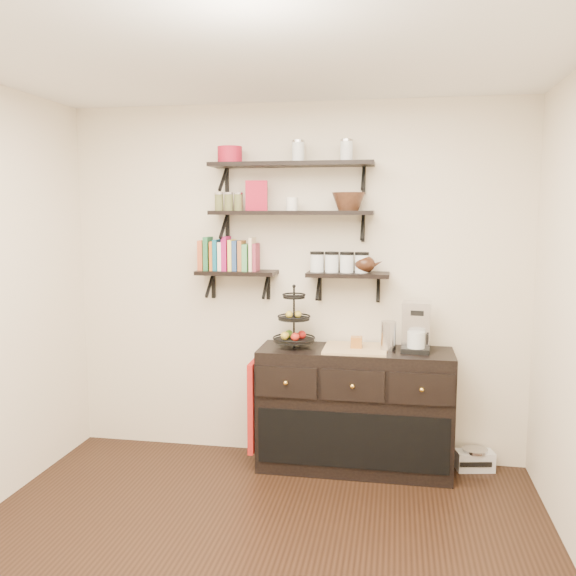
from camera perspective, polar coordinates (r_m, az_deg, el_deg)
The scene contains 20 objects.
ceiling at distance 3.03m, azimuth -5.32°, elevation 22.52°, with size 3.50×3.50×0.02m, color white.
back_wall at distance 4.67m, azimuth 0.59°, elevation 0.48°, with size 3.50×0.02×2.70m, color silver.
shelf_top at distance 4.52m, azimuth 0.32°, elevation 11.46°, with size 1.20×0.27×0.23m.
shelf_mid at distance 4.51m, azimuth 0.32°, elevation 7.01°, with size 1.20×0.27×0.23m.
shelf_low_left at distance 4.63m, azimuth -4.78°, elevation 1.38°, with size 0.60×0.25×0.23m.
shelf_low_right at distance 4.49m, azimuth 5.63°, elevation 1.18°, with size 0.60×0.25×0.23m.
cookbooks at distance 4.63m, azimuth -5.44°, elevation 3.07°, with size 0.43×0.15×0.26m.
glass_canisters at distance 4.49m, azimuth 4.82°, elevation 2.30°, with size 0.43×0.10×0.13m.
sideboard at distance 4.58m, azimuth 6.24°, elevation -11.22°, with size 1.40×0.50×0.92m.
fruit_stand at distance 4.48m, azimuth 0.60°, elevation -3.64°, with size 0.30×0.30×0.44m.
candle at distance 4.45m, azimuth 6.43°, elevation -5.05°, with size 0.08×0.08×0.08m, color #A26125.
coffee_maker at distance 4.44m, azimuth 11.90°, elevation -3.64°, with size 0.21×0.21×0.36m.
thermal_carafe at distance 4.41m, azimuth 9.37°, elevation -4.50°, with size 0.11×0.11×0.22m, color silver.
apron at distance 4.58m, azimuth -3.16°, elevation -10.85°, with size 0.04×0.29×0.67m, color maroon.
radio at distance 4.85m, azimuth 17.07°, elevation -15.09°, with size 0.29×0.21×0.16m.
recipe_box at distance 4.56m, azimuth -2.96°, elevation 8.62°, with size 0.16×0.06×0.22m, color maroon.
walnut_bowl at distance 4.45m, azimuth 5.67°, elevation 8.05°, with size 0.24×0.24×0.13m, color black, non-canonical shape.
ramekins at distance 4.50m, azimuth 0.38°, elevation 7.86°, with size 0.09×0.09×0.10m, color white.
teapot at distance 4.47m, azimuth 7.22°, elevation 2.36°, with size 0.20×0.15×0.15m, color #341B0F, non-canonical shape.
red_pot at distance 4.62m, azimuth -5.46°, elevation 12.30°, with size 0.18×0.18×0.12m, color maroon.
Camera 1 is at (0.77, -2.82, 1.90)m, focal length 38.00 mm.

